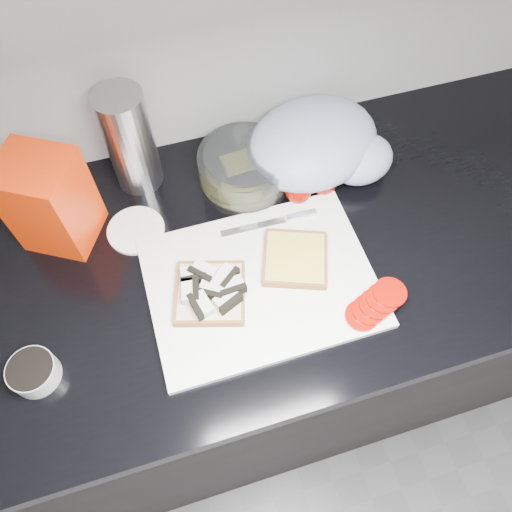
{
  "coord_description": "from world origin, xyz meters",
  "views": [
    {
      "loc": [
        -0.09,
        0.73,
        1.7
      ],
      "look_at": [
        0.04,
        1.15,
        0.95
      ],
      "focal_mm": 35.0,
      "sensor_mm": 36.0,
      "label": 1
    }
  ],
  "objects": [
    {
      "name": "base_cabinet",
      "position": [
        0.0,
        1.2,
        0.43
      ],
      "size": [
        3.5,
        0.6,
        0.86
      ],
      "primitive_type": "cube",
      "color": "black",
      "rests_on": "ground"
    },
    {
      "name": "countertop",
      "position": [
        0.0,
        1.2,
        0.88
      ],
      "size": [
        3.5,
        0.64,
        0.04
      ],
      "primitive_type": "cube",
      "color": "black",
      "rests_on": "base_cabinet"
    },
    {
      "name": "cutting_board",
      "position": [
        0.04,
        1.12,
        0.91
      ],
      "size": [
        0.4,
        0.3,
        0.01
      ],
      "primitive_type": "cube",
      "color": "white",
      "rests_on": "countertop"
    },
    {
      "name": "bread_left",
      "position": [
        -0.05,
        1.12,
        0.93
      ],
      "size": [
        0.16,
        0.16,
        0.04
      ],
      "rotation": [
        0.0,
        0.0,
        -0.29
      ],
      "color": "beige",
      "rests_on": "cutting_board"
    },
    {
      "name": "bread_right",
      "position": [
        0.11,
        1.14,
        0.92
      ],
      "size": [
        0.15,
        0.15,
        0.02
      ],
      "rotation": [
        0.0,
        0.0,
        -0.36
      ],
      "color": "beige",
      "rests_on": "cutting_board"
    },
    {
      "name": "tomato_slices",
      "position": [
        0.21,
        1.01,
        0.92
      ],
      "size": [
        0.13,
        0.09,
        0.02
      ],
      "rotation": [
        0.0,
        0.0,
        -0.14
      ],
      "color": "#920B03",
      "rests_on": "cutting_board"
    },
    {
      "name": "knife",
      "position": [
        0.12,
        1.23,
        0.91
      ],
      "size": [
        0.19,
        0.02,
        0.01
      ],
      "rotation": [
        0.0,
        0.0,
        -0.03
      ],
      "color": "silver",
      "rests_on": "cutting_board"
    },
    {
      "name": "seed_tub",
      "position": [
        -0.36,
        1.06,
        0.92
      ],
      "size": [
        0.08,
        0.08,
        0.04
      ],
      "color": "#AFB4B4",
      "rests_on": "countertop"
    },
    {
      "name": "tub_lid",
      "position": [
        -0.16,
        1.3,
        0.9
      ],
      "size": [
        0.13,
        0.13,
        0.01
      ],
      "primitive_type": "cylinder",
      "rotation": [
        0.0,
        0.0,
        -0.18
      ],
      "color": "white",
      "rests_on": "countertop"
    },
    {
      "name": "glass_bowl",
      "position": [
        0.08,
        1.36,
        0.94
      ],
      "size": [
        0.18,
        0.18,
        0.08
      ],
      "rotation": [
        0.0,
        0.0,
        0.08
      ],
      "color": "silver",
      "rests_on": "countertop"
    },
    {
      "name": "bread_bag",
      "position": [
        -0.28,
        1.34,
        1.0
      ],
      "size": [
        0.16,
        0.16,
        0.19
      ],
      "primitive_type": "cube",
      "rotation": [
        0.0,
        0.0,
        -0.52
      ],
      "color": "#F82A04",
      "rests_on": "countertop"
    },
    {
      "name": "steel_canister",
      "position": [
        -0.12,
        1.42,
        1.01
      ],
      "size": [
        0.09,
        0.09,
        0.22
      ],
      "primitive_type": "cylinder",
      "color": "#AAAAAF",
      "rests_on": "countertop"
    },
    {
      "name": "grocery_bag",
      "position": [
        0.23,
        1.35,
        0.96
      ],
      "size": [
        0.33,
        0.29,
        0.12
      ],
      "rotation": [
        0.0,
        0.0,
        0.29
      ],
      "color": "#AEB8D6",
      "rests_on": "countertop"
    },
    {
      "name": "whole_tomatoes",
      "position": [
        0.19,
        1.28,
        0.93
      ],
      "size": [
        0.11,
        0.06,
        0.05
      ],
      "rotation": [
        0.0,
        0.0,
        0.42
      ],
      "color": "#920B03",
      "rests_on": "countertop"
    }
  ]
}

